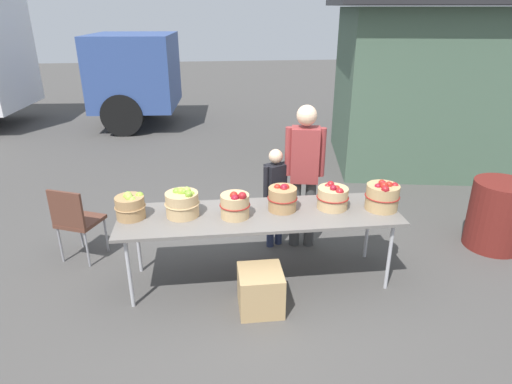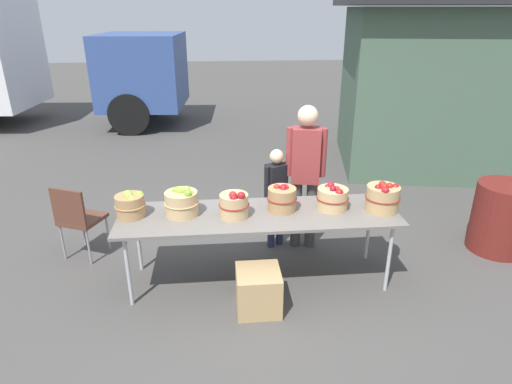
{
  "view_description": "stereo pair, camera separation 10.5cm",
  "coord_description": "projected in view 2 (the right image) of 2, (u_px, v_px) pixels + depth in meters",
  "views": [
    {
      "loc": [
        -0.48,
        -3.78,
        2.59
      ],
      "look_at": [
        0.0,
        0.3,
        0.85
      ],
      "focal_mm": 30.67,
      "sensor_mm": 36.0,
      "label": 1
    },
    {
      "loc": [
        -0.38,
        -3.79,
        2.59
      ],
      "look_at": [
        0.0,
        0.3,
        0.85
      ],
      "focal_mm": 30.67,
      "sensor_mm": 36.0,
      "label": 2
    }
  ],
  "objects": [
    {
      "name": "food_kiosk",
      "position": [
        438.0,
        85.0,
        7.38
      ],
      "size": [
        3.97,
        3.5,
        2.74
      ],
      "rotation": [
        0.0,
        0.0,
        -0.19
      ],
      "color": "#47604C",
      "rests_on": "ground"
    },
    {
      "name": "produce_crate",
      "position": [
        258.0,
        290.0,
        4.0
      ],
      "size": [
        0.4,
        0.4,
        0.4
      ],
      "primitive_type": "cube",
      "color": "tan",
      "rests_on": "ground"
    },
    {
      "name": "market_table",
      "position": [
        259.0,
        217.0,
        4.23
      ],
      "size": [
        2.7,
        0.76,
        0.75
      ],
      "color": "slate",
      "rests_on": "ground"
    },
    {
      "name": "apple_basket_red_1",
      "position": [
        282.0,
        198.0,
        4.25
      ],
      "size": [
        0.3,
        0.3,
        0.28
      ],
      "color": "#A87F51",
      "rests_on": "market_table"
    },
    {
      "name": "ground_plane",
      "position": [
        259.0,
        279.0,
        4.51
      ],
      "size": [
        40.0,
        40.0,
        0.0
      ],
      "primitive_type": "plane",
      "color": "#474442"
    },
    {
      "name": "apple_basket_green_0",
      "position": [
        130.0,
        205.0,
        4.12
      ],
      "size": [
        0.29,
        0.29,
        0.26
      ],
      "color": "#A87F51",
      "rests_on": "market_table"
    },
    {
      "name": "folding_chair",
      "position": [
        77.0,
        216.0,
        4.71
      ],
      "size": [
        0.53,
        0.53,
        0.86
      ],
      "rotation": [
        0.0,
        0.0,
        2.73
      ],
      "color": "brown",
      "rests_on": "ground"
    },
    {
      "name": "trash_barrel",
      "position": [
        501.0,
        218.0,
        4.93
      ],
      "size": [
        0.63,
        0.63,
        0.8
      ],
      "primitive_type": "cylinder",
      "color": "maroon",
      "rests_on": "ground"
    },
    {
      "name": "apple_basket_red_3",
      "position": [
        383.0,
        197.0,
        4.24
      ],
      "size": [
        0.34,
        0.34,
        0.3
      ],
      "color": "tan",
      "rests_on": "market_table"
    },
    {
      "name": "apple_basket_red_0",
      "position": [
        234.0,
        205.0,
        4.11
      ],
      "size": [
        0.29,
        0.29,
        0.28
      ],
      "color": "tan",
      "rests_on": "market_table"
    },
    {
      "name": "apple_basket_red_2",
      "position": [
        333.0,
        198.0,
        4.28
      ],
      "size": [
        0.32,
        0.32,
        0.26
      ],
      "color": "tan",
      "rests_on": "market_table"
    },
    {
      "name": "apple_basket_green_1",
      "position": [
        182.0,
        202.0,
        4.15
      ],
      "size": [
        0.33,
        0.33,
        0.28
      ],
      "color": "tan",
      "rests_on": "market_table"
    },
    {
      "name": "child_customer",
      "position": [
        276.0,
        191.0,
        4.9
      ],
      "size": [
        0.28,
        0.24,
        1.17
      ],
      "rotation": [
        0.0,
        0.0,
        3.61
      ],
      "color": "#262D4C",
      "rests_on": "ground"
    },
    {
      "name": "vendor_adult",
      "position": [
        306.0,
        167.0,
        4.78
      ],
      "size": [
        0.43,
        0.28,
        1.65
      ],
      "rotation": [
        0.0,
        0.0,
        2.93
      ],
      "color": "#3F3F3F",
      "rests_on": "ground"
    }
  ]
}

